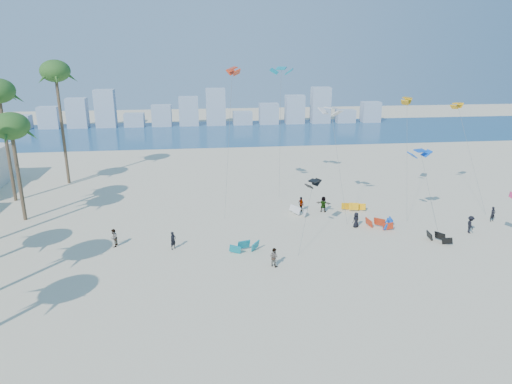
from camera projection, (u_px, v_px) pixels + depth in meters
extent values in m
plane|color=beige|center=(240.00, 326.00, 32.54)|extent=(220.00, 220.00, 0.00)
plane|color=navy|center=(211.00, 133.00, 100.61)|extent=(220.00, 220.00, 0.00)
imported|color=black|center=(173.00, 240.00, 44.31)|extent=(0.73, 0.74, 1.73)
imported|color=gray|center=(274.00, 257.00, 40.97)|extent=(1.03, 1.04, 1.69)
imported|color=black|center=(356.00, 220.00, 49.53)|extent=(0.95, 0.84, 1.63)
imported|color=gray|center=(301.00, 204.00, 54.23)|extent=(0.78, 1.09, 1.72)
imported|color=black|center=(470.00, 225.00, 48.03)|extent=(0.87, 1.28, 1.82)
imported|color=gray|center=(323.00, 204.00, 54.01)|extent=(1.77, 1.20, 1.83)
imported|color=black|center=(493.00, 214.00, 51.18)|extent=(0.68, 0.53, 1.65)
imported|color=gray|center=(114.00, 238.00, 44.83)|extent=(0.79, 0.95, 1.77)
cylinder|color=#595959|center=(306.00, 217.00, 44.67)|extent=(2.34, 4.66, 5.70)
cylinder|color=#595959|center=(339.00, 166.00, 50.20)|extent=(1.57, 3.24, 12.01)
cylinder|color=#595959|center=(429.00, 192.00, 48.46)|extent=(1.44, 3.01, 7.98)
cylinder|color=#595959|center=(229.00, 144.00, 51.61)|extent=(1.43, 4.17, 15.89)
cylinder|color=#595959|center=(407.00, 159.00, 51.98)|extent=(1.08, 5.33, 12.69)
cylinder|color=#595959|center=(280.00, 134.00, 57.89)|extent=(0.41, 2.23, 15.61)
cylinder|color=#595959|center=(471.00, 158.00, 54.22)|extent=(1.87, 5.87, 11.81)
cylinder|color=brown|center=(18.00, 174.00, 50.28)|extent=(0.40, 0.40, 10.36)
ellipsoid|color=#2F591F|center=(11.00, 126.00, 48.69)|extent=(3.80, 3.80, 2.85)
cylinder|color=brown|center=(7.00, 148.00, 56.06)|extent=(0.40, 0.40, 13.28)
cylinder|color=brown|center=(62.00, 129.00, 62.92)|extent=(0.40, 0.40, 15.06)
ellipsoid|color=#2F591F|center=(55.00, 71.00, 60.62)|extent=(3.80, 3.80, 2.85)
cube|color=#9EADBF|center=(21.00, 122.00, 104.93)|extent=(4.40, 3.00, 3.00)
cube|color=#9EADBF|center=(49.00, 118.00, 105.34)|extent=(4.40, 3.00, 4.80)
cube|color=#9EADBF|center=(77.00, 113.00, 105.76)|extent=(4.40, 3.00, 6.60)
cube|color=#9EADBF|center=(105.00, 109.00, 106.17)|extent=(4.40, 3.00, 8.40)
cube|color=#9EADBF|center=(134.00, 120.00, 107.69)|extent=(4.40, 3.00, 3.00)
cube|color=#9EADBF|center=(162.00, 116.00, 108.11)|extent=(4.40, 3.00, 4.80)
cube|color=#9EADBF|center=(189.00, 111.00, 108.52)|extent=(4.40, 3.00, 6.60)
cube|color=#9EADBF|center=(216.00, 107.00, 108.94)|extent=(4.40, 3.00, 8.40)
cube|color=#9EADBF|center=(243.00, 118.00, 110.46)|extent=(4.40, 3.00, 3.00)
cube|color=#9EADBF|center=(269.00, 114.00, 110.87)|extent=(4.40, 3.00, 4.80)
cube|color=#9EADBF|center=(295.00, 109.00, 111.29)|extent=(4.40, 3.00, 6.60)
cube|color=#9EADBF|center=(321.00, 105.00, 111.71)|extent=(4.40, 3.00, 8.40)
cube|color=#9EADBF|center=(345.00, 116.00, 113.22)|extent=(4.40, 3.00, 3.00)
cube|color=#9EADBF|center=(371.00, 112.00, 113.64)|extent=(4.40, 3.00, 4.80)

